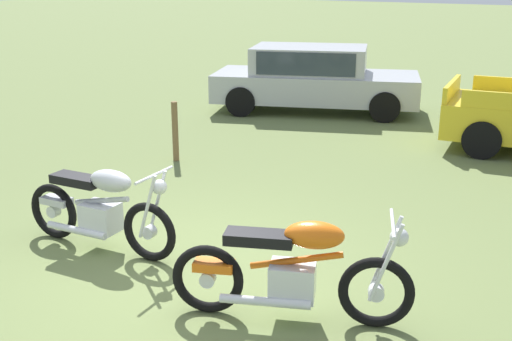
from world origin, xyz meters
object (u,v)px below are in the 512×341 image
Objects in this scene: motorcycle_orange at (293,270)px; fence_post_wooden at (175,132)px; motorcycle_silver at (100,209)px; car_silver at (313,75)px.

motorcycle_orange is 2.03× the size of fence_post_wooden.
motorcycle_silver reaches higher than fence_post_wooden.
fence_post_wooden is (0.04, -4.70, -0.31)m from car_silver.
motorcycle_orange is (2.54, -0.12, -0.00)m from motorcycle_silver.
car_silver is at bearing 93.64° from motorcycle_orange.
motorcycle_orange is 5.27m from fence_post_wooden.
motorcycle_silver is 2.04× the size of fence_post_wooden.
car_silver reaches higher than fence_post_wooden.
motorcycle_silver is at bearing -62.85° from fence_post_wooden.
motorcycle_silver is 0.42× the size of car_silver.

